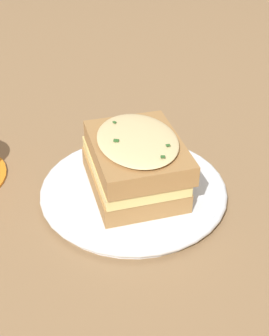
% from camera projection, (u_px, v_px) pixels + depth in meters
% --- Properties ---
extents(ground_plane, '(2.40, 2.40, 0.00)m').
position_uv_depth(ground_plane, '(134.00, 196.00, 0.58)').
color(ground_plane, olive).
extents(dinner_plate, '(0.23, 0.23, 0.02)m').
position_uv_depth(dinner_plate, '(134.00, 193.00, 0.57)').
color(dinner_plate, white).
rests_on(dinner_plate, ground_plane).
extents(sandwich, '(0.17, 0.17, 0.07)m').
position_uv_depth(sandwich, '(136.00, 164.00, 0.54)').
color(sandwich, '#A37542').
rests_on(sandwich, dinner_plate).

